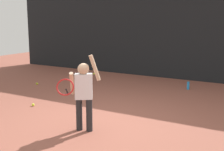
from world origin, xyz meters
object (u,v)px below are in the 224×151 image
Objects in this scene: tennis_player at (83,91)px; tennis_ball_2 at (94,74)px; water_bottle at (188,86)px; tennis_ball_4 at (37,84)px; tennis_ball_3 at (33,105)px.

tennis_player is 5.37m from tennis_ball_2.
water_bottle is 4.38m from tennis_ball_4.
tennis_ball_3 is at bearing -48.60° from tennis_ball_4.
tennis_player is 4.12m from water_bottle.
tennis_player is at bearing -35.11° from tennis_ball_4.
water_bottle is 3.33× the size of tennis_ball_4.
water_bottle reaches higher than tennis_ball_2.
tennis_player is at bearing -99.92° from water_bottle.
water_bottle is (0.70, 4.02, -0.62)m from tennis_player.
water_bottle is 3.51m from tennis_ball_2.
tennis_ball_4 is at bearing -104.97° from tennis_ball_2.
water_bottle reaches higher than tennis_ball_3.
tennis_player is at bearing -19.65° from tennis_ball_3.
tennis_player reaches higher than water_bottle.
tennis_ball_3 is at bearing -127.40° from water_bottle.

